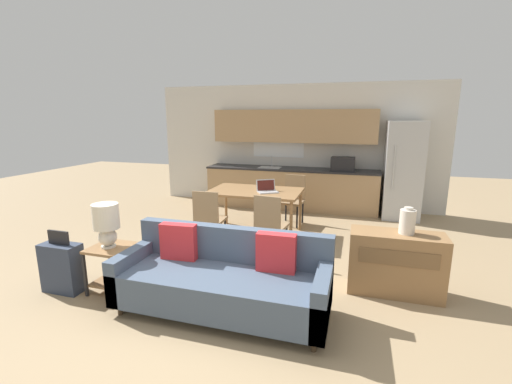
# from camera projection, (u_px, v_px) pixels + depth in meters

# --- Properties ---
(ground_plane) EXTENTS (20.00, 20.00, 0.00)m
(ground_plane) POSITION_uv_depth(u_px,v_px,m) (212.00, 307.00, 3.65)
(ground_plane) COLOR #9E8460
(wall_back) EXTENTS (6.40, 0.07, 2.70)m
(wall_back) POSITION_uv_depth(u_px,v_px,m) (294.00, 146.00, 7.70)
(wall_back) COLOR silver
(wall_back) RESTS_ON ground_plane
(kitchen_counter) EXTENTS (3.74, 0.65, 2.15)m
(kitchen_counter) POSITION_uv_depth(u_px,v_px,m) (292.00, 170.00, 7.52)
(kitchen_counter) COLOR tan
(kitchen_counter) RESTS_ON ground_plane
(refrigerator) EXTENTS (0.69, 0.77, 1.92)m
(refrigerator) POSITION_uv_depth(u_px,v_px,m) (403.00, 170.00, 6.75)
(refrigerator) COLOR #B7BABC
(refrigerator) RESTS_ON ground_plane
(dining_table) EXTENTS (1.53, 0.97, 0.77)m
(dining_table) POSITION_uv_depth(u_px,v_px,m) (255.00, 194.00, 5.80)
(dining_table) COLOR olive
(dining_table) RESTS_ON ground_plane
(couch) EXTENTS (2.18, 0.80, 0.85)m
(couch) POSITION_uv_depth(u_px,v_px,m) (224.00, 279.00, 3.55)
(couch) COLOR #3D2D1E
(couch) RESTS_ON ground_plane
(side_table) EXTENTS (0.46, 0.46, 0.54)m
(side_table) POSITION_uv_depth(u_px,v_px,m) (112.00, 261.00, 3.94)
(side_table) COLOR olive
(side_table) RESTS_ON ground_plane
(table_lamp) EXTENTS (0.29, 0.29, 0.51)m
(table_lamp) POSITION_uv_depth(u_px,v_px,m) (106.00, 222.00, 3.83)
(table_lamp) COLOR silver
(table_lamp) RESTS_ON side_table
(credenza) EXTENTS (1.02, 0.41, 0.72)m
(credenza) POSITION_uv_depth(u_px,v_px,m) (395.00, 263.00, 3.89)
(credenza) COLOR olive
(credenza) RESTS_ON ground_plane
(vase) EXTENTS (0.17, 0.17, 0.30)m
(vase) POSITION_uv_depth(u_px,v_px,m) (407.00, 221.00, 3.77)
(vase) COLOR beige
(vase) RESTS_ON credenza
(dining_chair_near_left) EXTENTS (0.44, 0.44, 0.92)m
(dining_chair_near_left) POSITION_uv_depth(u_px,v_px,m) (209.00, 217.00, 5.20)
(dining_chair_near_left) COLOR #997A56
(dining_chair_near_left) RESTS_ON ground_plane
(dining_chair_near_right) EXTENTS (0.46, 0.46, 0.92)m
(dining_chair_near_right) POSITION_uv_depth(u_px,v_px,m) (270.00, 223.00, 4.91)
(dining_chair_near_right) COLOR #997A56
(dining_chair_near_right) RESTS_ON ground_plane
(dining_chair_far_right) EXTENTS (0.48, 0.48, 0.92)m
(dining_chair_far_right) POSITION_uv_depth(u_px,v_px,m) (293.00, 197.00, 6.46)
(dining_chair_far_right) COLOR #997A56
(dining_chair_far_right) RESTS_ON ground_plane
(laptop) EXTENTS (0.41, 0.39, 0.20)m
(laptop) POSITION_uv_depth(u_px,v_px,m) (267.00, 189.00, 5.67)
(laptop) COLOR #B7BABC
(laptop) RESTS_ON dining_table
(suitcase) EXTENTS (0.46, 0.22, 0.73)m
(suitcase) POSITION_uv_depth(u_px,v_px,m) (62.00, 267.00, 3.94)
(suitcase) COLOR #2D384C
(suitcase) RESTS_ON ground_plane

